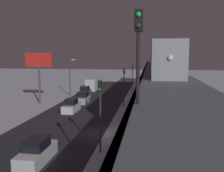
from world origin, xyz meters
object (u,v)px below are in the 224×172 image
sedan_white_2 (71,106)px  traffic_light_mid (124,81)px  box_truck (93,84)px  traffic_light_near (100,106)px  sedan_white (37,152)px  rail_signal (138,41)px  sedan_green_2 (85,92)px  commercial_billboard (39,65)px  traffic_light_far (132,73)px  subway_train (159,56)px  traffic_light_distant (137,68)px  sedan_silver (83,98)px

sedan_white_2 → traffic_light_mid: traffic_light_mid is taller
box_truck → traffic_light_near: bearing=103.3°
sedan_white → traffic_light_mid: size_ratio=0.73×
rail_signal → sedan_green_2: bearing=-72.6°
sedan_white_2 → commercial_billboard: commercial_billboard is taller
traffic_light_mid → traffic_light_far: 20.84m
commercial_billboard → traffic_light_far: bearing=-125.9°
sedan_green_2 → commercial_billboard: commercial_billboard is taller
subway_train → traffic_light_distant: size_ratio=8.67×
sedan_silver → box_truck: size_ratio=0.58×
box_truck → commercial_billboard: commercial_billboard is taller
box_truck → traffic_light_distant: 24.57m
sedan_green_2 → traffic_light_distant: size_ratio=0.72×
traffic_light_near → box_truck: bearing=-76.7°
sedan_silver → commercial_billboard: (7.42, 1.69, 6.04)m
sedan_white → sedan_green_2: bearing=97.8°
subway_train → rail_signal: 37.80m
rail_signal → traffic_light_far: size_ratio=0.62×
sedan_silver → traffic_light_distant: bearing=-100.7°
sedan_white_2 → traffic_light_near: (-7.50, 15.64, 3.40)m
sedan_white_2 → sedan_green_2: 15.49m
sedan_silver → commercial_billboard: 9.72m
rail_signal → sedan_white: bearing=-42.9°
sedan_white_2 → subway_train: bearing=-138.9°
sedan_white_2 → traffic_light_mid: (-7.50, -5.20, 3.40)m
subway_train → sedan_white: bearing=70.7°
subway_train → sedan_white_2: subway_train is taller
subway_train → traffic_light_near: (5.79, 27.23, -4.07)m
sedan_silver → sedan_white_2: 7.15m
box_truck → traffic_light_near: size_ratio=1.16×
traffic_light_far → commercial_billboard: 25.56m
sedan_white_2 → sedan_green_2: bearing=-83.3°
subway_train → sedan_white: size_ratio=11.83×
subway_train → traffic_light_near: 28.14m
traffic_light_far → traffic_light_distant: same height
traffic_light_mid → sedan_silver: bearing=-14.5°
subway_train → sedan_silver: 15.89m
sedan_silver → sedan_white: size_ratio=0.91×
sedan_white_2 → traffic_light_distant: size_ratio=0.69×
sedan_green_2 → box_truck: 9.04m
sedan_white_2 → traffic_light_near: 17.67m
traffic_light_near → subway_train: bearing=-102.0°
rail_signal → sedan_silver: size_ratio=0.94×
sedan_green_2 → sedan_white_2: bearing=96.7°
traffic_light_distant → traffic_light_mid: bearing=90.0°
sedan_white → box_truck: box_truck is taller
rail_signal → traffic_light_near: (3.70, -10.50, -5.01)m
subway_train → traffic_light_far: size_ratio=8.67×
box_truck → traffic_light_distant: bearing=-112.9°
subway_train → traffic_light_far: (5.79, -14.45, -4.07)m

